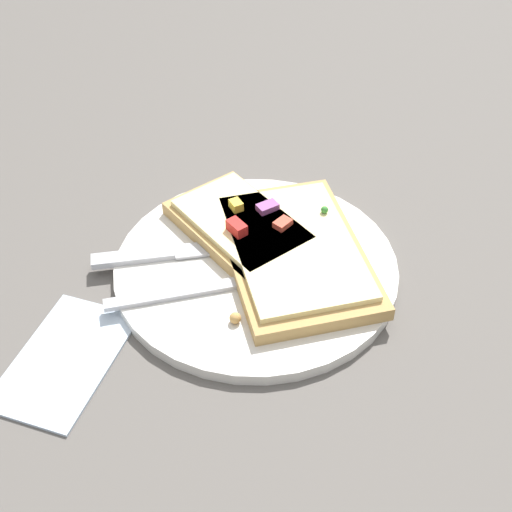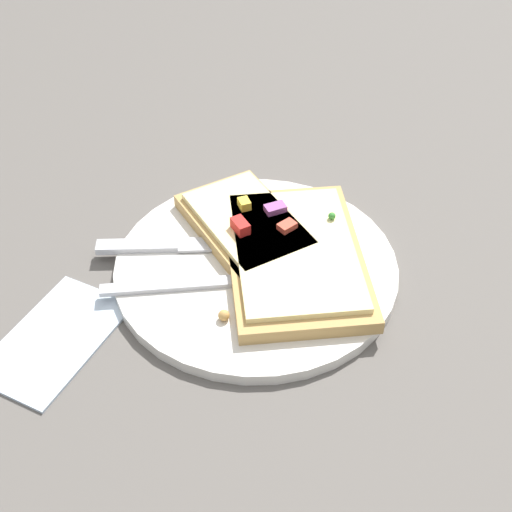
{
  "view_description": "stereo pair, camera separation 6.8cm",
  "coord_description": "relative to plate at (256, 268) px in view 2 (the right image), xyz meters",
  "views": [
    {
      "loc": [
        -0.48,
        -0.16,
        0.48
      ],
      "look_at": [
        0.0,
        0.0,
        0.02
      ],
      "focal_mm": 50.0,
      "sensor_mm": 36.0,
      "label": 1
    },
    {
      "loc": [
        -0.45,
        -0.22,
        0.48
      ],
      "look_at": [
        0.0,
        0.0,
        0.02
      ],
      "focal_mm": 50.0,
      "sensor_mm": 36.0,
      "label": 2
    }
  ],
  "objects": [
    {
      "name": "crumb_scatter",
      "position": [
        -0.01,
        0.02,
        0.01
      ],
      "size": [
        0.16,
        0.08,
        0.01
      ],
      "color": "#AC984B",
      "rests_on": "plate"
    },
    {
      "name": "fork",
      "position": [
        -0.03,
        0.01,
        0.01
      ],
      "size": [
        0.14,
        0.2,
        0.01
      ],
      "rotation": [
        0.0,
        0.0,
        5.28
      ],
      "color": "#B7B7BC",
      "rests_on": "plate"
    },
    {
      "name": "knife",
      "position": [
        -0.01,
        0.07,
        0.01
      ],
      "size": [
        0.12,
        0.2,
        0.01
      ],
      "rotation": [
        0.0,
        0.0,
        5.21
      ],
      "color": "#B7B7BC",
      "rests_on": "plate"
    },
    {
      "name": "plate",
      "position": [
        0.0,
        0.0,
        0.0
      ],
      "size": [
        0.27,
        0.27,
        0.01
      ],
      "color": "silver",
      "rests_on": "ground"
    },
    {
      "name": "napkin",
      "position": [
        -0.16,
        0.12,
        -0.0
      ],
      "size": [
        0.14,
        0.08,
        0.01
      ],
      "color": "silver",
      "rests_on": "ground"
    },
    {
      "name": "ground_plane",
      "position": [
        0.0,
        0.0,
        -0.01
      ],
      "size": [
        4.0,
        4.0,
        0.0
      ],
      "primitive_type": "plane",
      "color": "#56514C"
    },
    {
      "name": "pizza_slice_corner",
      "position": [
        0.04,
        0.03,
        0.02
      ],
      "size": [
        0.16,
        0.18,
        0.03
      ],
      "rotation": [
        0.0,
        0.0,
        4.13
      ],
      "color": "tan",
      "rests_on": "plate"
    },
    {
      "name": "pizza_slice_main",
      "position": [
        0.02,
        -0.03,
        0.02
      ],
      "size": [
        0.23,
        0.21,
        0.03
      ],
      "rotation": [
        0.0,
        0.0,
        0.57
      ],
      "color": "tan",
      "rests_on": "plate"
    }
  ]
}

